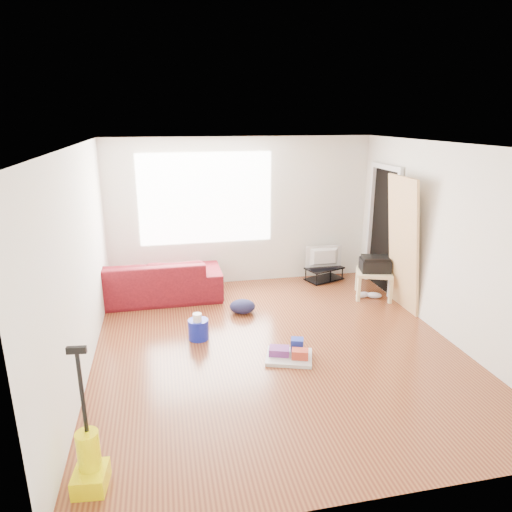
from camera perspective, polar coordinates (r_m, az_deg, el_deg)
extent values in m
cube|color=#5C2818|center=(5.92, 2.61, -11.27)|extent=(4.50, 5.00, 0.01)
cube|color=white|center=(5.22, 2.98, 13.67)|extent=(4.50, 5.00, 0.01)
cube|color=silver|center=(7.81, -1.83, 5.54)|extent=(4.50, 0.01, 2.50)
cube|color=silver|center=(3.26, 14.10, -11.98)|extent=(4.50, 0.01, 2.50)
cube|color=silver|center=(5.36, -21.22, -1.03)|extent=(0.01, 5.00, 2.50)
cube|color=silver|center=(6.37, 22.77, 1.56)|extent=(0.01, 5.00, 2.50)
cube|color=white|center=(7.67, -6.28, 7.13)|extent=(2.20, 0.01, 1.50)
cube|color=silver|center=(7.44, 16.98, 2.24)|extent=(0.06, 0.08, 2.00)
cube|color=silver|center=(8.22, 14.02, 3.82)|extent=(0.06, 0.08, 2.00)
cube|color=silver|center=(7.65, 16.04, 10.65)|extent=(0.06, 0.98, 0.08)
cube|color=black|center=(7.84, 15.65, 3.08)|extent=(0.01, 0.86, 1.98)
imported|color=#440A12|center=(7.54, -13.07, -5.28)|extent=(2.27, 0.89, 0.66)
cube|color=black|center=(8.25, 8.48, -2.84)|extent=(0.73, 0.56, 0.02)
cube|color=black|center=(8.18, 8.54, -1.50)|extent=(0.73, 0.56, 0.02)
cylinder|color=black|center=(7.93, 7.59, -2.91)|extent=(0.02, 0.02, 0.24)
cylinder|color=black|center=(8.16, 6.23, -2.29)|extent=(0.02, 0.02, 0.24)
cylinder|color=black|center=(8.29, 10.74, -2.16)|extent=(0.02, 0.02, 0.24)
cylinder|color=black|center=(8.51, 9.36, -1.59)|extent=(0.02, 0.02, 0.24)
imported|color=black|center=(8.12, 8.60, -0.15)|extent=(0.66, 0.09, 0.38)
cube|color=beige|center=(7.55, 14.58, -1.98)|extent=(0.70, 0.70, 0.05)
cube|color=beige|center=(7.38, 12.70, -4.12)|extent=(0.05, 0.05, 0.39)
cube|color=beige|center=(7.83, 12.55, -2.85)|extent=(0.05, 0.05, 0.39)
cube|color=beige|center=(7.42, 16.48, -4.29)|extent=(0.05, 0.05, 0.39)
cube|color=beige|center=(7.88, 16.11, -3.01)|extent=(0.05, 0.05, 0.39)
cube|color=black|center=(7.51, 14.65, -1.11)|extent=(0.52, 0.44, 0.19)
cube|color=black|center=(7.48, 14.72, -0.24)|extent=(0.47, 0.39, 0.04)
cylinder|color=#111EA8|center=(6.16, -7.16, -10.20)|extent=(0.29, 0.29, 0.27)
cylinder|color=white|center=(6.04, -7.32, -8.79)|extent=(0.12, 0.12, 0.11)
cube|color=silver|center=(5.66, 4.15, -12.48)|extent=(0.66, 0.59, 0.04)
cube|color=#B13724|center=(5.57, 5.52, -12.10)|extent=(0.23, 0.19, 0.11)
cube|color=#692B7B|center=(5.64, 2.92, -11.76)|extent=(0.28, 0.24, 0.09)
cube|color=#1C2EA0|center=(5.73, 5.15, -10.95)|extent=(0.19, 0.17, 0.15)
ellipsoid|color=#101334|center=(6.86, -1.70, -7.12)|extent=(0.42, 0.36, 0.21)
ellipsoid|color=silver|center=(7.58, 13.15, -4.76)|extent=(0.26, 0.14, 0.10)
ellipsoid|color=silver|center=(7.61, 14.55, -4.77)|extent=(0.26, 0.20, 0.10)
cube|color=#EDE300|center=(4.19, -19.93, -24.72)|extent=(0.28, 0.31, 0.16)
cylinder|color=#EDE300|center=(4.07, -20.21, -21.79)|extent=(0.18, 0.18, 0.31)
cylinder|color=black|center=(3.82, -20.93, -15.72)|extent=(0.03, 0.03, 0.67)
cube|color=black|center=(3.64, -21.54, -10.88)|extent=(0.15, 0.05, 0.05)
cube|color=tan|center=(7.39, 17.22, -6.10)|extent=(0.25, 0.80, 2.00)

